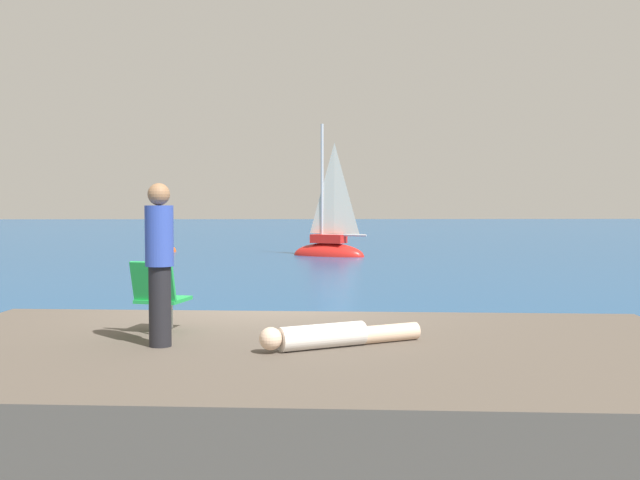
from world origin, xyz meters
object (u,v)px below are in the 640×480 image
object	(u,v)px
sailboat_near	(329,248)
person_sunbather	(334,336)
marker_buoy	(170,252)
beach_chair	(159,293)
person_standing	(160,260)

from	to	relation	value
sailboat_near	person_sunbather	size ratio (longest dim) A/B	3.47
person_sunbather	marker_buoy	size ratio (longest dim) A/B	1.45
beach_chair	marker_buoy	world-z (taller)	beach_chair
sailboat_near	marker_buoy	distance (m)	7.20
sailboat_near	marker_buoy	bearing A→B (deg)	4.39
person_sunbather	person_standing	size ratio (longest dim) A/B	1.01
person_sunbather	person_standing	distance (m)	1.88
beach_chair	marker_buoy	distance (m)	24.68
person_sunbather	beach_chair	xyz separation A→B (m)	(-1.88, 0.88, 0.33)
beach_chair	marker_buoy	xyz separation A→B (m)	(-4.00, 24.32, -1.16)
marker_buoy	beach_chair	bearing A→B (deg)	-80.67
person_standing	marker_buoy	distance (m)	25.51
beach_chair	person_sunbather	bearing A→B (deg)	-100.68
sailboat_near	beach_chair	size ratio (longest dim) A/B	7.12
sailboat_near	person_standing	size ratio (longest dim) A/B	3.51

